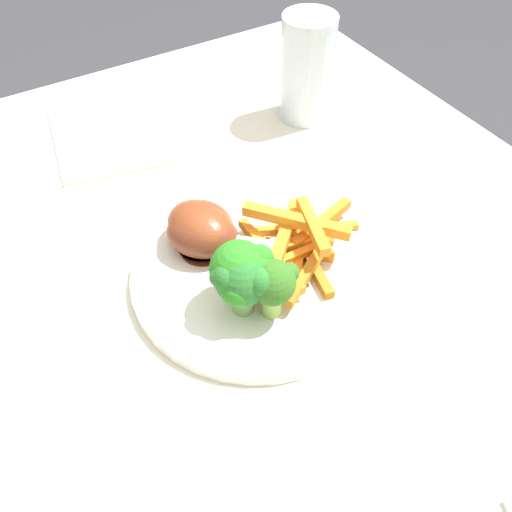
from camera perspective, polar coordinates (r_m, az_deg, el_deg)
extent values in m
cube|color=silver|center=(0.58, 6.85, -4.57)|extent=(1.04, 0.68, 0.03)
cylinder|color=#ACA695|center=(1.21, 3.49, 4.65)|extent=(0.06, 0.06, 0.69)
cylinder|color=#ACA695|center=(1.09, -21.87, -5.82)|extent=(0.06, 0.06, 0.69)
cylinder|color=white|center=(0.57, 0.00, -1.77)|extent=(0.25, 0.25, 0.01)
cylinder|color=#8AB450|center=(0.53, -1.58, -3.69)|extent=(0.02, 0.02, 0.03)
sphere|color=#29811F|center=(0.51, -1.66, -1.33)|extent=(0.05, 0.05, 0.05)
sphere|color=#29811F|center=(0.50, -1.89, -3.42)|extent=(0.03, 0.03, 0.03)
sphere|color=#29811F|center=(0.51, 0.40, -0.22)|extent=(0.03, 0.03, 0.03)
sphere|color=#29811F|center=(0.50, 0.44, -1.05)|extent=(0.02, 0.02, 0.02)
sphere|color=#29811F|center=(0.52, -1.98, -0.15)|extent=(0.03, 0.03, 0.03)
cylinder|color=#8FBC52|center=(0.53, 1.41, -4.49)|extent=(0.02, 0.02, 0.03)
sphere|color=#2F631E|center=(0.50, 1.47, -2.43)|extent=(0.04, 0.04, 0.04)
sphere|color=#2F631E|center=(0.52, 2.39, -1.64)|extent=(0.02, 0.02, 0.02)
sphere|color=#2F631E|center=(0.51, -0.08, -2.64)|extent=(0.02, 0.02, 0.02)
sphere|color=#2F631E|center=(0.51, 2.97, -1.30)|extent=(0.02, 0.02, 0.02)
sphere|color=#2F631E|center=(0.50, 3.00, -2.06)|extent=(0.01, 0.01, 0.01)
sphere|color=#2F631E|center=(0.51, 0.18, -1.13)|extent=(0.01, 0.01, 0.01)
sphere|color=#2F631E|center=(0.50, 1.72, -3.91)|extent=(0.02, 0.02, 0.02)
cylinder|color=#7EAF5B|center=(0.53, -1.29, -4.40)|extent=(0.02, 0.02, 0.02)
sphere|color=#276E28|center=(0.50, -1.35, -2.18)|extent=(0.05, 0.05, 0.05)
sphere|color=#276E28|center=(0.50, -2.84, -2.12)|extent=(0.03, 0.03, 0.03)
sphere|color=#276E28|center=(0.51, -0.55, -0.48)|extent=(0.02, 0.02, 0.02)
sphere|color=#276E28|center=(0.49, 0.33, -2.38)|extent=(0.03, 0.03, 0.03)
sphere|color=#276E28|center=(0.50, -3.67, -2.15)|extent=(0.02, 0.02, 0.02)
sphere|color=#276E28|center=(0.52, -2.02, -1.21)|extent=(0.02, 0.02, 0.02)
sphere|color=#276E28|center=(0.51, -1.41, 0.04)|extent=(0.03, 0.03, 0.03)
cube|color=orange|center=(0.58, 4.19, 0.64)|extent=(0.06, 0.06, 0.01)
cube|color=orange|center=(0.61, 5.04, 2.74)|extent=(0.06, 0.10, 0.01)
cube|color=orange|center=(0.56, 5.62, 3.00)|extent=(0.07, 0.03, 0.01)
cube|color=orange|center=(0.58, 4.30, 0.64)|extent=(0.06, 0.06, 0.01)
cube|color=orange|center=(0.57, 4.00, 1.13)|extent=(0.02, 0.07, 0.01)
cube|color=orange|center=(0.58, 0.49, 1.20)|extent=(0.07, 0.01, 0.01)
cube|color=orange|center=(0.56, 3.81, 3.42)|extent=(0.09, 0.08, 0.01)
cube|color=orange|center=(0.56, 2.73, 1.78)|extent=(0.08, 0.08, 0.01)
cube|color=#BF6E1C|center=(0.55, 5.32, -1.20)|extent=(0.06, 0.09, 0.01)
cube|color=orange|center=(0.60, 6.49, 3.26)|extent=(0.03, 0.09, 0.01)
cube|color=orange|center=(0.56, 2.98, -0.37)|extent=(0.01, 0.11, 0.01)
cube|color=orange|center=(0.56, 1.96, -0.50)|extent=(0.09, 0.01, 0.01)
cube|color=#BC6C1C|center=(0.57, 5.60, -0.72)|extent=(0.09, 0.03, 0.01)
cylinder|color=#4C1D11|center=(0.59, -5.19, 0.71)|extent=(0.05, 0.05, 0.00)
ellipsoid|color=brown|center=(0.58, -5.33, 2.14)|extent=(0.09, 0.09, 0.04)
cylinder|color=beige|center=(0.57, 0.23, 1.15)|extent=(0.03, 0.03, 0.01)
sphere|color=silver|center=(0.56, 1.90, 0.90)|extent=(0.02, 0.02, 0.02)
cylinder|color=#5A2211|center=(0.60, -5.30, 1.26)|extent=(0.05, 0.05, 0.00)
ellipsoid|color=brown|center=(0.58, -5.45, 2.81)|extent=(0.09, 0.08, 0.05)
cylinder|color=beige|center=(0.55, -1.40, -0.24)|extent=(0.03, 0.02, 0.01)
sphere|color=silver|center=(0.54, -0.22, -1.08)|extent=(0.02, 0.02, 0.02)
cylinder|color=#501D10|center=(0.60, -5.30, 1.55)|extent=(0.05, 0.05, 0.00)
ellipsoid|color=brown|center=(0.58, -5.44, 3.04)|extent=(0.09, 0.08, 0.04)
cylinder|color=beige|center=(0.56, -0.49, 0.95)|extent=(0.04, 0.03, 0.01)
sphere|color=silver|center=(0.56, 1.25, 0.26)|extent=(0.02, 0.02, 0.02)
cylinder|color=silver|center=(0.77, 5.04, 17.94)|extent=(0.07, 0.07, 0.13)
cube|color=beige|center=(0.78, -14.14, 11.54)|extent=(0.19, 0.17, 0.00)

